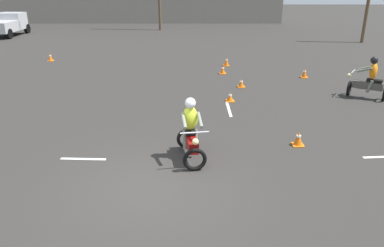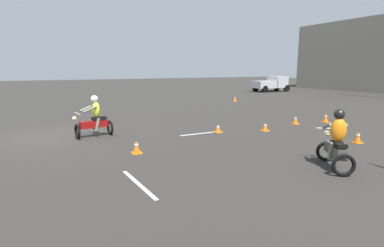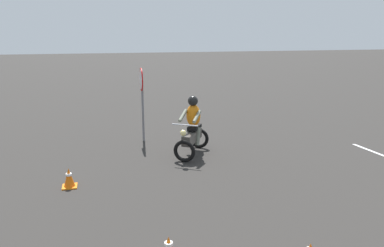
{
  "view_description": "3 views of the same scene",
  "coord_description": "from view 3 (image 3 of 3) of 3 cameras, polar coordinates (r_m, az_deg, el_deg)",
  "views": [
    {
      "loc": [
        0.96,
        -7.4,
        4.48
      ],
      "look_at": [
        0.93,
        1.44,
        1.0
      ],
      "focal_mm": 35.0,
      "sensor_mm": 36.0,
      "label": 1
    },
    {
      "loc": [
        13.13,
        -0.29,
        2.73
      ],
      "look_at": [
        4.37,
        4.08,
        0.9
      ],
      "focal_mm": 28.0,
      "sensor_mm": 36.0,
      "label": 2
    },
    {
      "loc": [
        -1.89,
        9.19,
        3.37
      ],
      "look_at": [
        7.82,
        6.73,
        0.9
      ],
      "focal_mm": 35.0,
      "sensor_mm": 36.0,
      "label": 3
    }
  ],
  "objects": [
    {
      "name": "motorcycle_rider_background",
      "position": [
        10.39,
        0.06,
        -0.89
      ],
      "size": [
        1.5,
        1.26,
        1.66
      ],
      "rotation": [
        0.0,
        0.0,
        1.0
      ],
      "color": "black",
      "rests_on": "ground"
    },
    {
      "name": "stop_sign",
      "position": [
        11.6,
        -7.67,
        5.13
      ],
      "size": [
        0.7,
        0.08,
        2.3
      ],
      "color": "slate",
      "rests_on": "ground"
    },
    {
      "name": "traffic_cone_far_left",
      "position": [
        8.8,
        -18.23,
        -7.9
      ],
      "size": [
        0.32,
        0.32,
        0.44
      ],
      "color": "orange",
      "rests_on": "ground"
    },
    {
      "name": "lane_stripe_e",
      "position": [
        11.84,
        26.7,
        -4.19
      ],
      "size": [
        2.07,
        0.27,
        0.01
      ],
      "primitive_type": "cube",
      "rotation": [
        0.0,
        0.0,
        1.65
      ],
      "color": "silver",
      "rests_on": "ground"
    }
  ]
}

